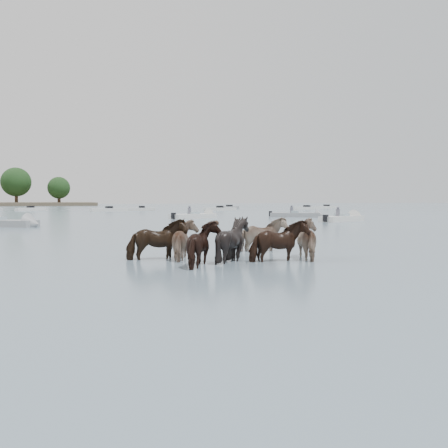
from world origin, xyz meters
name	(u,v)px	position (x,y,z in m)	size (l,w,h in m)	color
ground	(168,263)	(0.00, 0.00, 0.00)	(400.00, 400.00, 0.00)	slate
pony_herd	(235,243)	(2.26, 0.17, 0.54)	(6.65, 4.22, 1.66)	black
swimming_pony	(216,224)	(8.46, 19.99, 0.10)	(0.72, 0.44, 0.44)	black
motorboat_b	(7,224)	(-6.33, 22.84, 0.22)	(6.18, 4.85, 1.92)	gray
motorboat_c	(199,216)	(10.92, 32.31, 0.23)	(5.75, 3.80, 1.92)	silver
motorboat_d	(346,219)	(21.53, 21.79, 0.23)	(5.45, 3.43, 1.92)	silver
motorboat_e	(302,215)	(22.62, 31.68, 0.22)	(5.88, 4.25, 1.92)	gray
distant_flotilla	(75,209)	(0.57, 72.91, 0.26)	(106.77, 23.75, 0.93)	silver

